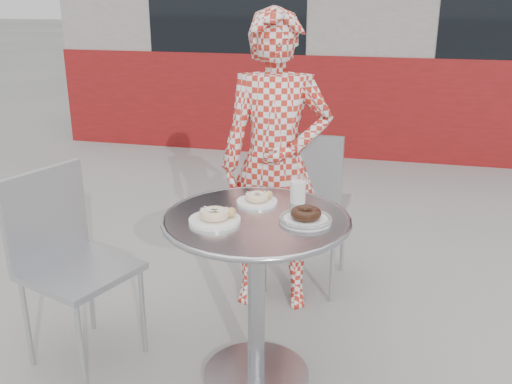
% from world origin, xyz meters
% --- Properties ---
extents(ground, '(60.00, 60.00, 0.00)m').
position_xyz_m(ground, '(0.00, 0.00, 0.00)').
color(ground, '#9B9994').
rests_on(ground, ground).
extents(storefront, '(6.02, 4.55, 3.00)m').
position_xyz_m(storefront, '(-0.00, 5.56, 1.49)').
color(storefront, gray).
rests_on(storefront, ground).
extents(bistro_table, '(0.74, 0.74, 0.75)m').
position_xyz_m(bistro_table, '(-0.02, 0.01, 0.57)').
color(bistro_table, '#B7B7BC').
rests_on(bistro_table, ground).
extents(chair_far, '(0.46, 0.46, 0.92)m').
position_xyz_m(chair_far, '(0.04, 0.92, 0.28)').
color(chair_far, '#B2B4BA').
rests_on(chair_far, ground).
extents(chair_left, '(0.53, 0.53, 0.87)m').
position_xyz_m(chair_left, '(-0.81, -0.02, 0.27)').
color(chair_left, '#B2B4BA').
rests_on(chair_left, ground).
extents(seated_person, '(0.60, 0.44, 1.52)m').
position_xyz_m(seated_person, '(-0.09, 0.70, 0.76)').
color(seated_person, '#B0271B').
rests_on(seated_person, ground).
extents(plate_far, '(0.17, 0.17, 0.04)m').
position_xyz_m(plate_far, '(-0.05, 0.17, 0.77)').
color(plate_far, white).
rests_on(plate_far, bistro_table).
extents(plate_near, '(0.20, 0.20, 0.05)m').
position_xyz_m(plate_near, '(-0.16, -0.07, 0.77)').
color(plate_near, white).
rests_on(plate_near, bistro_table).
extents(plate_checker, '(0.20, 0.20, 0.05)m').
position_xyz_m(plate_checker, '(0.17, 0.01, 0.77)').
color(plate_checker, white).
rests_on(plate_checker, bistro_table).
extents(milk_cup, '(0.07, 0.07, 0.11)m').
position_xyz_m(milk_cup, '(0.11, 0.21, 0.80)').
color(milk_cup, white).
rests_on(milk_cup, bistro_table).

